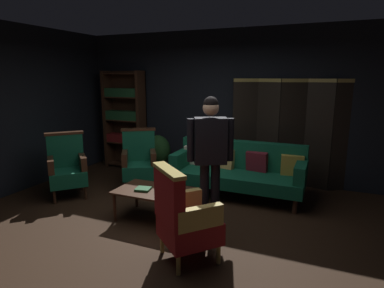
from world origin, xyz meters
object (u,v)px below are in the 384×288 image
bookshelf (125,118)px  book_green_cloth (143,189)px  armchair_gilt_accent (184,217)px  potted_plant (157,153)px  armchair_wing_left (67,167)px  velvet_couch (239,169)px  coffee_table (153,193)px  armchair_wing_right (139,161)px  folding_screen (292,132)px  standing_figure (210,150)px

bookshelf → book_green_cloth: size_ratio=10.47×
armchair_gilt_accent → potted_plant: armchair_gilt_accent is taller
armchair_wing_left → potted_plant: (0.82, 1.54, -0.02)m
bookshelf → potted_plant: 1.16m
velvet_couch → armchair_gilt_accent: size_ratio=2.04×
bookshelf → potted_plant: bookshelf is taller
coffee_table → armchair_wing_right: size_ratio=0.96×
coffee_table → armchair_wing_left: size_ratio=0.96×
coffee_table → armchair_gilt_accent: bearing=-43.4°
armchair_gilt_accent → potted_plant: size_ratio=1.27×
folding_screen → bookshelf: bearing=-178.0°
coffee_table → armchair_gilt_accent: size_ratio=0.96×
armchair_wing_left → book_green_cloth: size_ratio=5.31×
velvet_couch → book_green_cloth: 1.70m
armchair_wing_right → folding_screen: bearing=25.9°
standing_figure → potted_plant: size_ratio=2.09×
armchair_gilt_accent → coffee_table: bearing=136.6°
book_green_cloth → armchair_wing_right: bearing=124.4°
armchair_wing_right → book_green_cloth: 1.32m
bookshelf → armchair_wing_left: (0.13, -1.86, -0.58)m
folding_screen → book_green_cloth: (-1.68, -2.27, -0.55)m
bookshelf → velvet_couch: bookshelf is taller
armchair_gilt_accent → armchair_wing_left: (-2.55, 1.00, 0.00)m
bookshelf → velvet_couch: bearing=-15.3°
book_green_cloth → velvet_couch: bearing=55.9°
armchair_wing_right → potted_plant: bearing=94.2°
armchair_wing_right → standing_figure: size_ratio=0.61×
bookshelf → book_green_cloth: 2.84m
bookshelf → coffee_table: 2.89m
coffee_table → potted_plant: size_ratio=1.23×
armchair_wing_left → potted_plant: armchair_wing_left is taller
book_green_cloth → armchair_wing_left: bearing=169.8°
velvet_couch → book_green_cloth: (-0.95, -1.41, -0.02)m
velvet_couch → armchair_gilt_accent: (-0.02, -2.12, 0.03)m
standing_figure → book_green_cloth: (-0.91, -0.15, -0.59)m
velvet_couch → armchair_wing_right: 1.73m
standing_figure → folding_screen: bearing=70.1°
armchair_gilt_accent → folding_screen: bearing=76.0°
folding_screen → potted_plant: size_ratio=2.59×
coffee_table → armchair_wing_left: bearing=172.4°
armchair_gilt_accent → standing_figure: standing_figure is taller
folding_screen → potted_plant: folding_screen is taller
potted_plant → standing_figure: bearing=-44.4°
armchair_wing_left → armchair_wing_right: same height
bookshelf → armchair_wing_left: 1.95m
bookshelf → velvet_couch: size_ratio=0.97×
folding_screen → armchair_wing_left: folding_screen is taller
standing_figure → coffee_table: bearing=-173.4°
coffee_table → velvet_couch: bearing=58.4°
bookshelf → armchair_gilt_accent: (2.68, -2.86, -0.58)m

